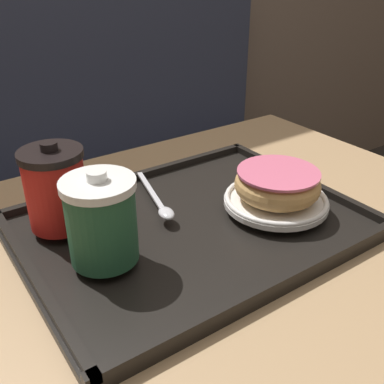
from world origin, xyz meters
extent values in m
cube|color=#33384C|center=(0.18, 0.84, 0.23)|extent=(1.55, 0.44, 0.45)
cube|color=#33384C|center=(0.18, 1.02, 0.73)|extent=(1.55, 0.08, 0.55)
cube|color=tan|center=(0.00, 0.00, 0.73)|extent=(0.95, 0.68, 0.03)
cube|color=black|center=(0.00, 0.01, 0.75)|extent=(0.47, 0.36, 0.01)
cube|color=black|center=(0.00, -0.16, 0.76)|extent=(0.47, 0.01, 0.01)
cube|color=black|center=(0.00, 0.19, 0.76)|extent=(0.47, 0.01, 0.01)
cube|color=black|center=(-0.23, 0.01, 0.76)|extent=(0.01, 0.36, 0.01)
cube|color=black|center=(0.23, 0.01, 0.76)|extent=(0.01, 0.36, 0.01)
cylinder|color=#235638|center=(-0.14, -0.01, 0.82)|extent=(0.08, 0.08, 0.10)
cylinder|color=white|center=(-0.14, -0.01, 0.87)|extent=(0.09, 0.09, 0.01)
cylinder|color=white|center=(-0.14, -0.01, 0.88)|extent=(0.02, 0.02, 0.01)
cylinder|color=red|center=(-0.16, 0.10, 0.82)|extent=(0.08, 0.08, 0.10)
cylinder|color=black|center=(-0.16, 0.10, 0.87)|extent=(0.09, 0.09, 0.01)
cylinder|color=black|center=(-0.16, 0.10, 0.88)|extent=(0.02, 0.02, 0.01)
cylinder|color=white|center=(0.13, -0.03, 0.77)|extent=(0.16, 0.16, 0.01)
torus|color=white|center=(0.13, -0.03, 0.78)|extent=(0.16, 0.16, 0.01)
torus|color=tan|center=(0.13, -0.03, 0.80)|extent=(0.13, 0.13, 0.04)
cylinder|color=#DB6684|center=(0.13, -0.03, 0.82)|extent=(0.12, 0.12, 0.00)
ellipsoid|color=silver|center=(-0.03, 0.03, 0.77)|extent=(0.03, 0.04, 0.01)
cube|color=silver|center=(-0.01, 0.11, 0.77)|extent=(0.04, 0.13, 0.00)
camera|label=1|loc=(-0.31, -0.45, 1.10)|focal=42.00mm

